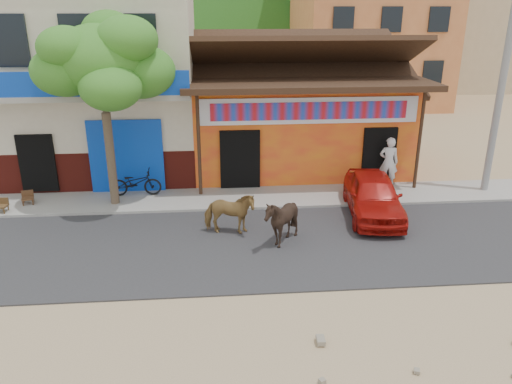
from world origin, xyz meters
TOP-DOWN VIEW (x-y plane):
  - ground at (0.00, 0.00)m, footprint 120.00×120.00m
  - road at (0.00, 2.50)m, footprint 60.00×5.00m
  - sidewalk at (0.00, 6.00)m, footprint 60.00×2.00m
  - dance_club at (2.00, 10.00)m, footprint 8.00×6.00m
  - cafe_building at (-5.50, 10.00)m, footprint 7.00×6.00m
  - apartment_front at (9.00, 24.00)m, footprint 9.00×9.00m
  - apartment_rear at (18.00, 30.00)m, footprint 8.00×8.00m
  - tree at (-4.60, 5.80)m, footprint 3.00×3.00m
  - utility_pole at (8.20, 6.00)m, footprint 0.24×0.24m
  - cow_tan at (-0.92, 3.28)m, footprint 1.58×0.89m
  - cow_dark at (0.47, 2.48)m, footprint 1.44×1.33m
  - red_car at (3.59, 4.27)m, footprint 2.05×4.04m
  - scooter at (-4.00, 6.46)m, footprint 1.73×0.60m
  - pedestrian at (4.85, 6.62)m, footprint 0.74×0.58m
  - cafe_chair_left at (-7.43, 5.96)m, footprint 0.45×0.45m
  - cafe_chair_right at (-8.03, 5.30)m, footprint 0.40×0.40m

SIDE VIEW (x-z plane):
  - ground at x=0.00m, z-range 0.00..0.00m
  - road at x=0.00m, z-range 0.00..0.04m
  - sidewalk at x=0.00m, z-range 0.00..0.12m
  - cafe_chair_left at x=-7.43m, z-range 0.12..0.90m
  - cafe_chair_right at x=-8.03m, z-range 0.12..0.92m
  - scooter at x=-4.00m, z-range 0.12..1.03m
  - cow_tan at x=-0.92m, z-range 0.04..1.30m
  - red_car at x=3.59m, z-range 0.04..1.36m
  - cow_dark at x=0.47m, z-range 0.04..1.44m
  - pedestrian at x=4.85m, z-range 0.12..1.93m
  - dance_club at x=2.00m, z-range 0.00..3.60m
  - tree at x=-4.60m, z-range 0.12..6.12m
  - cafe_building at x=-5.50m, z-range 0.00..7.00m
  - utility_pole at x=8.20m, z-range 0.12..8.12m
  - apartment_rear at x=18.00m, z-range 0.00..10.00m
  - apartment_front at x=9.00m, z-range 0.00..12.00m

